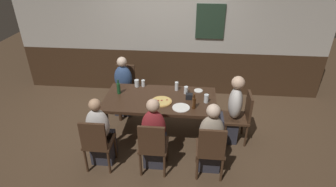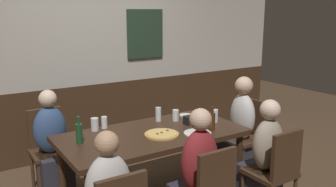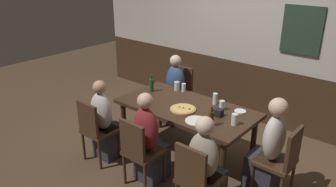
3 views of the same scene
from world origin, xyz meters
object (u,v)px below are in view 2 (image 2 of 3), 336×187
(person_mid_near, at_px, (196,185))
(person_left_far, at_px, (53,152))
(chair_right_near, at_px, (276,169))
(condiment_caddy, at_px, (189,120))
(chair_head_east, at_px, (249,133))
(plate_white_small, at_px, (186,115))
(highball_clear, at_px, (95,125))
(tumbler_short, at_px, (158,115))
(beer_bottle_green, at_px, (79,133))
(pint_glass_pale, at_px, (176,116))
(person_right_near, at_px, (263,165))
(beer_bottle_brown, at_px, (212,121))
(plate_white_large, at_px, (198,133))
(chair_left_far, at_px, (49,145))
(pizza, at_px, (162,134))
(pint_glass_stout, at_px, (104,123))
(person_head_east, at_px, (239,134))
(beer_glass_tall, at_px, (214,117))
(dining_table, at_px, (153,140))

(person_mid_near, distance_m, person_left_far, 1.64)
(chair_right_near, relative_size, condiment_caddy, 8.00)
(chair_head_east, height_order, plate_white_small, chair_head_east)
(highball_clear, bearing_deg, tumbler_short, -5.38)
(chair_right_near, xyz_separation_m, beer_bottle_green, (-1.50, 0.97, 0.34))
(tumbler_short, xyz_separation_m, beer_bottle_green, (-0.95, -0.20, 0.03))
(chair_head_east, xyz_separation_m, beer_bottle_green, (-2.03, 0.10, 0.34))
(pint_glass_pale, bearing_deg, condiment_caddy, -72.19)
(person_right_near, distance_m, beer_bottle_brown, 0.64)
(person_mid_near, xyz_separation_m, beer_bottle_green, (-0.71, 0.81, 0.35))
(plate_white_large, xyz_separation_m, condiment_caddy, (0.11, 0.29, 0.04))
(person_left_far, bearing_deg, tumbler_short, -21.44)
(chair_head_east, relative_size, condiment_caddy, 8.00)
(pint_glass_pale, bearing_deg, highball_clear, 169.54)
(chair_left_far, height_order, pizza, chair_left_far)
(chair_right_near, xyz_separation_m, pint_glass_stout, (-1.14, 1.26, 0.30))
(person_mid_near, bearing_deg, plate_white_large, 51.85)
(person_mid_near, xyz_separation_m, pizza, (0.03, 0.60, 0.26))
(pint_glass_pale, distance_m, condiment_caddy, 0.19)
(pint_glass_pale, distance_m, plate_white_large, 0.48)
(plate_white_large, bearing_deg, person_left_far, 139.71)
(pint_glass_stout, distance_m, beer_bottle_green, 0.47)
(chair_left_far, distance_m, plate_white_large, 1.64)
(person_right_near, height_order, beer_bottle_brown, person_right_near)
(chair_head_east, distance_m, person_right_near, 0.89)
(chair_head_east, bearing_deg, person_head_east, 180.00)
(pint_glass_stout, bearing_deg, person_left_far, 144.50)
(pint_glass_stout, distance_m, tumbler_short, 0.60)
(person_mid_near, relative_size, pint_glass_pale, 9.40)
(person_mid_near, xyz_separation_m, beer_glass_tall, (0.74, 0.66, 0.31))
(pint_glass_stout, xyz_separation_m, plate_white_small, (0.96, -0.08, -0.05))
(chair_head_east, relative_size, pint_glass_pale, 7.13)
(chair_left_far, relative_size, pizza, 2.63)
(plate_white_small, bearing_deg, beer_bottle_green, -170.92)
(person_right_near, relative_size, pint_glass_stout, 9.25)
(highball_clear, distance_m, beer_bottle_brown, 1.18)
(chair_right_near, distance_m, tumbler_short, 1.34)
(plate_white_small, bearing_deg, person_right_near, -80.07)
(tumbler_short, xyz_separation_m, condiment_caddy, (0.22, -0.27, -0.02))
(condiment_caddy, bearing_deg, tumbler_short, 128.97)
(tumbler_short, bearing_deg, person_mid_near, -103.70)
(chair_left_far, bearing_deg, highball_clear, -55.87)
(person_left_far, distance_m, beer_bottle_brown, 1.69)
(beer_glass_tall, distance_m, highball_clear, 1.27)
(pizza, relative_size, tumbler_short, 2.18)
(chair_head_east, bearing_deg, dining_table, 180.00)
(chair_left_far, relative_size, plate_white_small, 5.98)
(person_head_east, xyz_separation_m, pizza, (-1.13, -0.11, 0.25))
(tumbler_short, height_order, condiment_caddy, tumbler_short)
(beer_glass_tall, bearing_deg, beer_bottle_green, 174.01)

